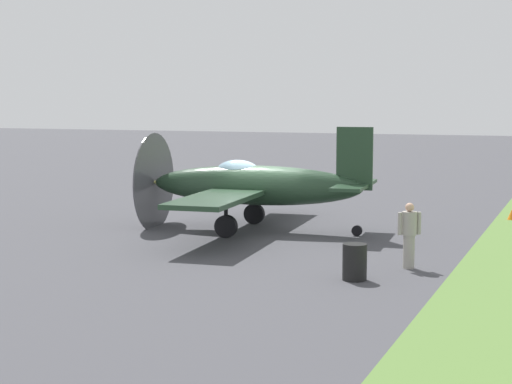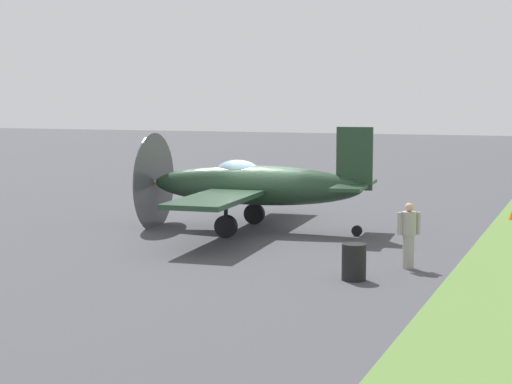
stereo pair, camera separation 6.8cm
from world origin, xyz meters
The scene contains 6 objects.
ground_plane centered at (0.00, 0.00, 0.00)m, with size 160.00×160.00×0.00m, color #424247.
airplane_lead centered at (0.06, 0.51, 1.54)m, with size 10.39×8.22×3.69m.
ground_crew_chief centered at (-4.24, -5.69, 0.91)m, with size 0.38×0.56×1.73m.
fuel_drum centered at (-6.16, -4.75, 0.45)m, with size 0.60×0.60×0.90m, color black.
supply_crate centered at (10.98, 3.90, 0.32)m, with size 0.90×0.90×0.64m, color olive.
runway_marker_cone centered at (6.07, -7.43, 0.22)m, with size 0.36×0.36×0.44m, color orange.
Camera 1 is at (-25.77, -9.98, 4.40)m, focal length 58.78 mm.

